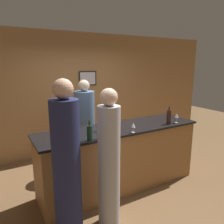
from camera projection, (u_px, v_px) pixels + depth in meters
ground_plane at (120, 186)px, 3.84m from camera, size 14.00×14.00×0.00m
back_wall at (77, 93)px, 5.18m from camera, size 8.00×0.08×2.80m
bar_counter at (120, 157)px, 3.72m from camera, size 2.79×0.76×1.07m
bartender at (85, 129)px, 4.30m from camera, size 0.39×0.39×1.80m
guest_0 at (67, 170)px, 2.47m from camera, size 0.32×0.32×1.96m
guest_1 at (109, 164)px, 2.75m from camera, size 0.28×0.28×1.83m
wine_bottle_0 at (90, 133)px, 2.97m from camera, size 0.08×0.08×0.29m
wine_bottle_1 at (102, 124)px, 3.41m from camera, size 0.07×0.07×0.27m
wine_bottle_2 at (169, 117)px, 3.79m from camera, size 0.08×0.08×0.30m
wine_glass_0 at (177, 116)px, 3.84m from camera, size 0.07×0.07×0.17m
wine_glass_1 at (99, 129)px, 3.02m from camera, size 0.07×0.07×0.19m
wine_glass_2 at (133, 125)px, 3.31m from camera, size 0.06×0.06×0.16m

